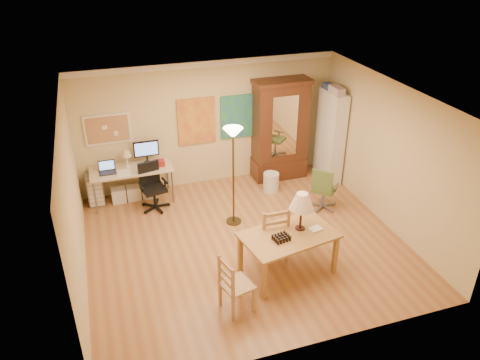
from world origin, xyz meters
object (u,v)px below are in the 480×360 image
object	(u,v)px
dining_table	(294,225)
computer_desk	(134,180)
office_chair_black	(154,197)
bookshelf	(330,137)
office_chair_green	(323,198)
armoire	(280,136)

from	to	relation	value
dining_table	computer_desk	bearing A→B (deg)	125.10
office_chair_black	bookshelf	world-z (taller)	bookshelf
dining_table	office_chair_green	world-z (taller)	dining_table
armoire	office_chair_green	bearing A→B (deg)	-78.81
office_chair_green	computer_desk	bearing A→B (deg)	156.82
office_chair_green	bookshelf	bearing A→B (deg)	59.31
office_chair_green	armoire	world-z (taller)	armoire
computer_desk	bookshelf	xyz separation A→B (m)	(4.23, -0.36, 0.56)
office_chair_black	bookshelf	bearing A→B (deg)	1.33
dining_table	office_chair_black	distance (m)	3.29
office_chair_black	armoire	size ratio (longest dim) A/B	0.43
office_chair_black	office_chair_green	world-z (taller)	office_chair_black
armoire	bookshelf	distance (m)	1.10
dining_table	computer_desk	xyz separation A→B (m)	(-2.17, 3.09, -0.43)
armoire	dining_table	bearing A→B (deg)	-108.39
dining_table	computer_desk	distance (m)	3.80
office_chair_black	office_chair_green	bearing A→B (deg)	-18.37
office_chair_black	computer_desk	bearing A→B (deg)	125.97
computer_desk	bookshelf	size ratio (longest dim) A/B	0.80
office_chair_green	armoire	xyz separation A→B (m)	(-0.32, 1.60, 0.73)
office_chair_green	armoire	bearing A→B (deg)	101.19
computer_desk	office_chair_black	xyz separation A→B (m)	(0.33, -0.45, -0.19)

